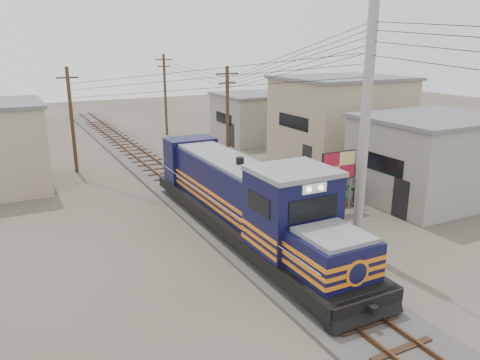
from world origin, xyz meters
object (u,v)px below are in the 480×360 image
vendor (355,193)px  locomotive (246,201)px  billboard (339,167)px  market_umbrella (336,160)px

vendor → locomotive: bearing=-18.1°
billboard → market_umbrella: (1.28, 1.83, -0.16)m
market_umbrella → vendor: (0.01, -1.76, -1.40)m
locomotive → billboard: locomotive is taller
billboard → market_umbrella: size_ratio=1.28×
billboard → market_umbrella: billboard is taller
market_umbrella → vendor: market_umbrella is taller
market_umbrella → vendor: size_ratio=1.59×
locomotive → billboard: size_ratio=5.00×
locomotive → billboard: (5.86, 0.96, 0.62)m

